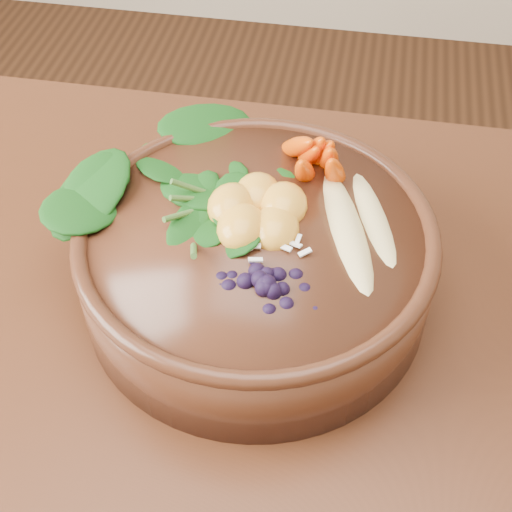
# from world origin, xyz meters

# --- Properties ---
(dining_table) EXTENTS (1.60, 0.90, 0.75)m
(dining_table) POSITION_xyz_m (0.00, 0.00, 0.66)
(dining_table) COLOR #331C0C
(dining_table) RESTS_ON ground
(stoneware_bowl) EXTENTS (0.40, 0.40, 0.09)m
(stoneware_bowl) POSITION_xyz_m (-0.00, 0.13, 0.79)
(stoneware_bowl) COLOR #4E2817
(stoneware_bowl) RESTS_ON dining_table
(kale_heap) EXTENTS (0.25, 0.24, 0.05)m
(kale_heap) POSITION_xyz_m (-0.07, 0.19, 0.86)
(kale_heap) COLOR #144D12
(kale_heap) RESTS_ON stoneware_bowl
(carrot_cluster) EXTENTS (0.08, 0.08, 0.09)m
(carrot_cluster) POSITION_xyz_m (0.04, 0.23, 0.88)
(carrot_cluster) COLOR #E44400
(carrot_cluster) RESTS_ON stoneware_bowl
(banana_halves) EXTENTS (0.11, 0.19, 0.03)m
(banana_halves) POSITION_xyz_m (0.09, 0.15, 0.86)
(banana_halves) COLOR #E0CC84
(banana_halves) RESTS_ON stoneware_bowl
(mandarin_cluster) EXTENTS (0.12, 0.12, 0.04)m
(mandarin_cluster) POSITION_xyz_m (-0.00, 0.15, 0.86)
(mandarin_cluster) COLOR gold
(mandarin_cluster) RESTS_ON stoneware_bowl
(blueberry_pile) EXTENTS (0.17, 0.15, 0.05)m
(blueberry_pile) POSITION_xyz_m (0.02, 0.06, 0.86)
(blueberry_pile) COLOR black
(blueberry_pile) RESTS_ON stoneware_bowl
(coconut_flakes) EXTENTS (0.12, 0.10, 0.01)m
(coconut_flakes) POSITION_xyz_m (0.01, 0.11, 0.84)
(coconut_flakes) COLOR white
(coconut_flakes) RESTS_ON stoneware_bowl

